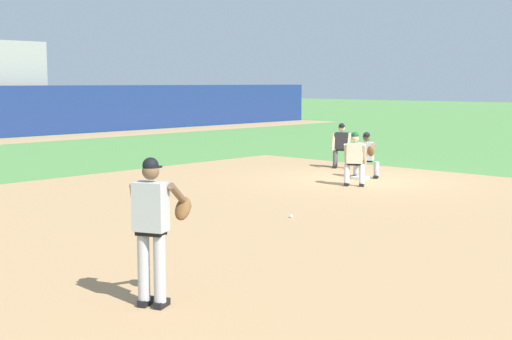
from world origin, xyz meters
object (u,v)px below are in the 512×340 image
at_px(baserunner, 355,157).
at_px(umpire, 342,144).
at_px(baseball, 291,216).
at_px(pitcher, 154,223).
at_px(first_base_bag, 360,178).
at_px(first_baseman, 367,153).

distance_m(baserunner, umpire, 4.03).
relative_size(baseball, pitcher, 0.04).
bearing_deg(baserunner, baseball, -160.27).
xyz_separation_m(first_base_bag, baseball, (-5.79, -2.28, -0.01)).
distance_m(pitcher, umpire, 14.86).
distance_m(baseball, umpire, 8.77).
xyz_separation_m(pitcher, umpire, (13.22, 6.79, -0.27)).
xyz_separation_m(baserunner, umpire, (3.04, 2.64, 0.00)).
bearing_deg(umpire, first_baseman, -126.93).
bearing_deg(first_baseman, first_base_bag, -172.54).
height_order(baserunner, umpire, same).
relative_size(first_base_bag, first_baseman, 0.28).
xyz_separation_m(pitcher, first_baseman, (11.74, 4.83, -0.33)).
bearing_deg(first_base_bag, baserunner, -152.47).
height_order(first_base_bag, baserunner, baserunner).
bearing_deg(baserunner, pitcher, -157.82).
relative_size(first_base_bag, pitcher, 0.20).
bearing_deg(umpire, baserunner, -139.06).
bearing_deg(umpire, first_base_bag, -132.29).
distance_m(pitcher, first_baseman, 12.70).
distance_m(baseball, baserunner, 4.92).
bearing_deg(umpire, baseball, -150.67).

